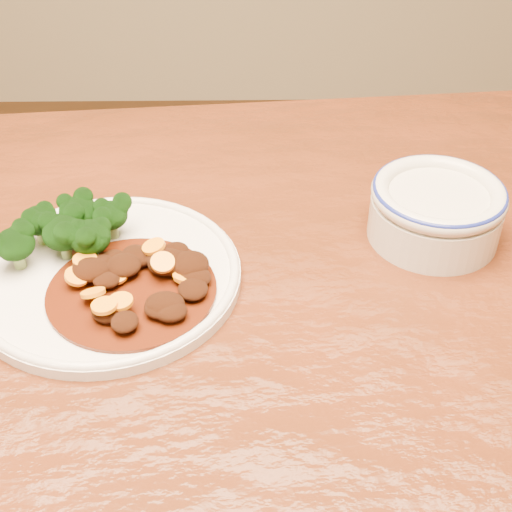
{
  "coord_description": "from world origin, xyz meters",
  "views": [
    {
      "loc": [
        0.07,
        -0.45,
        1.2
      ],
      "look_at": [
        0.08,
        0.09,
        0.77
      ],
      "focal_mm": 50.0,
      "sensor_mm": 36.0,
      "label": 1
    }
  ],
  "objects": [
    {
      "name": "dinner_plate",
      "position": [
        -0.06,
        0.08,
        0.76
      ],
      "size": [
        0.26,
        0.26,
        0.02
      ],
      "rotation": [
        0.0,
        0.0,
        -0.02
      ],
      "color": "white",
      "rests_on": "dining_table"
    },
    {
      "name": "dining_table",
      "position": [
        0.0,
        0.0,
        0.67
      ],
      "size": [
        1.57,
        1.03,
        0.75
      ],
      "rotation": [
        0.0,
        0.0,
        0.09
      ],
      "color": "#5B2510",
      "rests_on": "ground"
    },
    {
      "name": "mince_stew",
      "position": [
        -0.02,
        0.05,
        0.77
      ],
      "size": [
        0.16,
        0.16,
        0.03
      ],
      "color": "#491407",
      "rests_on": "dinner_plate"
    },
    {
      "name": "dip_bowl",
      "position": [
        0.27,
        0.15,
        0.78
      ],
      "size": [
        0.14,
        0.14,
        0.06
      ],
      "rotation": [
        0.0,
        0.0,
        0.16
      ],
      "color": "beige",
      "rests_on": "dining_table"
    },
    {
      "name": "broccoli_florets",
      "position": [
        -0.1,
        0.11,
        0.79
      ],
      "size": [
        0.12,
        0.09,
        0.04
      ],
      "color": "#7C994F",
      "rests_on": "dinner_plate"
    }
  ]
}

